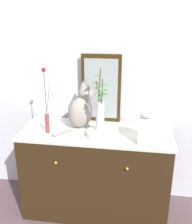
{
  "coord_description": "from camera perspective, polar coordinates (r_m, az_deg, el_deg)",
  "views": [
    {
      "loc": [
        0.32,
        -2.09,
        1.8
      ],
      "look_at": [
        0.0,
        0.0,
        1.01
      ],
      "focal_mm": 41.96,
      "sensor_mm": 36.0,
      "label": 1
    }
  ],
  "objects": [
    {
      "name": "cat_sitting",
      "position": [
        2.36,
        -3.19,
        0.68
      ],
      "size": [
        0.34,
        0.41,
        0.42
      ],
      "color": "gray",
      "rests_on": "sideboard"
    },
    {
      "name": "vase_glass_clear",
      "position": [
        2.14,
        0.91,
        -0.27
      ],
      "size": [
        0.15,
        0.19,
        0.52
      ],
      "color": "silver",
      "rests_on": "bowl_porcelain"
    },
    {
      "name": "ground_plane",
      "position": [
        2.78,
        0.0,
        -20.03
      ],
      "size": [
        6.0,
        6.0,
        0.0
      ],
      "primitive_type": "plane",
      "color": "#574249"
    },
    {
      "name": "wall_back",
      "position": [
        2.51,
        1.23,
        8.89
      ],
      "size": [
        4.4,
        0.08,
        2.6
      ],
      "primitive_type": "cube",
      "color": "silver",
      "rests_on": "ground_plane"
    },
    {
      "name": "bowl_porcelain",
      "position": [
        2.22,
        0.87,
        -4.71
      ],
      "size": [
        0.23,
        0.23,
        0.05
      ],
      "primitive_type": "cylinder",
      "color": "white",
      "rests_on": "sideboard"
    },
    {
      "name": "sideboard",
      "position": [
        2.53,
        -0.0,
        -12.8
      ],
      "size": [
        1.33,
        0.56,
        0.83
      ],
      "color": "black",
      "rests_on": "ground_plane"
    },
    {
      "name": "vase_slim_green",
      "position": [
        2.27,
        -10.7,
        -0.19
      ],
      "size": [
        0.06,
        0.04,
        0.57
      ],
      "color": "brown",
      "rests_on": "sideboard"
    },
    {
      "name": "jar_lidded_porcelain",
      "position": [
        2.1,
        10.84,
        -3.25
      ],
      "size": [
        0.12,
        0.12,
        0.3
      ],
      "color": "white",
      "rests_on": "sideboard"
    },
    {
      "name": "mirror_leaning",
      "position": [
        2.45,
        1.12,
        5.08
      ],
      "size": [
        0.37,
        0.03,
        0.64
      ],
      "color": "#2F1E0B",
      "rests_on": "sideboard"
    }
  ]
}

